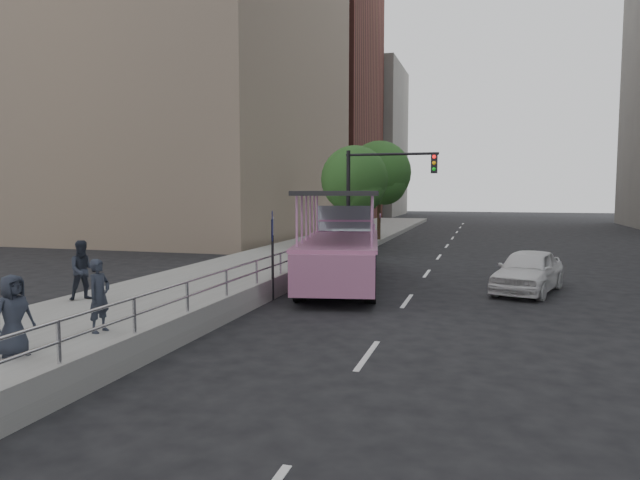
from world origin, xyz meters
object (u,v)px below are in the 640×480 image
Objects in this scene: pedestrian_mid at (84,270)px; parking_sign at (273,244)px; street_tree_far at (381,175)px; duck_boat at (342,249)px; street_tree_near at (356,182)px; pedestrian_far at (13,316)px; car at (528,271)px; traffic_signal at (374,188)px; pedestrian_near at (99,296)px.

parking_sign reaches higher than pedestrian_mid.
parking_sign is at bearing -89.68° from street_tree_far.
street_tree_near is at bearing 99.63° from duck_boat.
street_tree_near is (1.79, 20.82, 2.75)m from pedestrian_far.
parking_sign is 19.10m from street_tree_far.
pedestrian_mid is at bearing -134.87° from car.
duck_boat is 2.00× the size of traffic_signal.
street_tree_far reaches higher than pedestrian_far.
street_tree_far is at bearing 133.83° from car.
pedestrian_mid is 22.49m from street_tree_far.
street_tree_near is at bearing 114.98° from traffic_signal.
car is 0.65× the size of street_tree_far.
pedestrian_far is 17.88m from traffic_signal.
car is at bearing -42.50° from traffic_signal.
pedestrian_near is 0.95× the size of pedestrian_mid.
traffic_signal is (3.39, 17.39, 2.43)m from pedestrian_far.
pedestrian_near is at bearing -93.81° from street_tree_far.
pedestrian_near is at bearing -101.21° from traffic_signal.
car is 2.62× the size of pedestrian_near.
pedestrian_near reaches higher than pedestrian_far.
street_tree_near reaches higher than parking_sign.
parking_sign is (-1.22, -3.95, 0.48)m from duck_boat.
duck_boat is 3.78× the size of parking_sign.
street_tree_near reaches higher than pedestrian_mid.
traffic_signal is (5.87, 12.38, 2.36)m from pedestrian_mid.
street_tree_far is at bearing 90.32° from parking_sign.
pedestrian_far is at bearing -104.87° from parking_sign.
pedestrian_mid is (-12.22, -6.56, 0.42)m from car.
street_tree_far reaches higher than pedestrian_near.
traffic_signal reaches higher than pedestrian_mid.
traffic_signal is at bearing 154.40° from car.
traffic_signal reaches higher than pedestrian_near.
street_tree_far is (-7.75, 15.25, 3.59)m from car.
duck_boat is 6.48× the size of pedestrian_near.
traffic_signal is 9.57m from street_tree_far.
pedestrian_mid is at bearing 47.12° from pedestrian_near.
street_tree_near is at bearing 91.35° from parking_sign.
pedestrian_far is 27.08m from street_tree_far.
pedestrian_far is at bearing -105.64° from duck_boat.
pedestrian_mid reaches higher than car.
car is at bearing -20.14° from pedestrian_mid.
car is at bearing 25.71° from parking_sign.
duck_boat is at bearing -90.77° from traffic_signal.
street_tree_far reaches higher than duck_boat.
pedestrian_far is (-9.74, -11.57, 0.35)m from car.
pedestrian_mid is at bearing 38.15° from pedestrian_far.
pedestrian_near is at bearing 2.16° from pedestrian_far.
pedestrian_mid is 13.90m from traffic_signal.
pedestrian_mid is at bearing -115.37° from traffic_signal.
duck_boat is at bearing 1.30° from pedestrian_mid.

